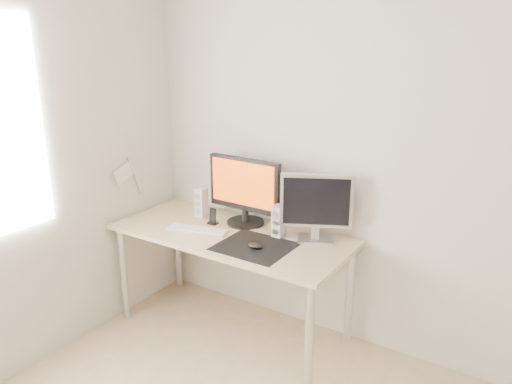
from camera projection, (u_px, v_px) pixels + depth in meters
The scene contains 11 objects.
wall_back at pixel (393, 163), 2.96m from camera, with size 3.50×3.50×0.00m, color silver.
mousepad at pixel (255, 246), 3.08m from camera, with size 0.45×0.40×0.00m, color black.
mouse at pixel (255, 246), 3.04m from camera, with size 0.10×0.06×0.04m, color black.
desk at pixel (231, 243), 3.32m from camera, with size 1.60×0.70×0.73m.
main_monitor at pixel (245, 189), 3.37m from camera, with size 0.55×0.27×0.47m.
second_monitor at pixel (316, 204), 3.10m from camera, with size 0.42×0.24×0.43m.
speaker_left at pixel (201, 203), 3.56m from camera, with size 0.07×0.08×0.21m.
speaker_right at pixel (278, 221), 3.20m from camera, with size 0.07×0.08×0.21m.
keyboard at pixel (197, 230), 3.32m from camera, with size 0.44×0.21×0.02m.
phone_dock at pixel (213, 219), 3.43m from camera, with size 0.06×0.05×0.11m.
pennant at pixel (127, 174), 3.49m from camera, with size 0.01×0.23×0.29m.
Camera 1 is at (0.87, -1.10, 1.98)m, focal length 35.00 mm.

